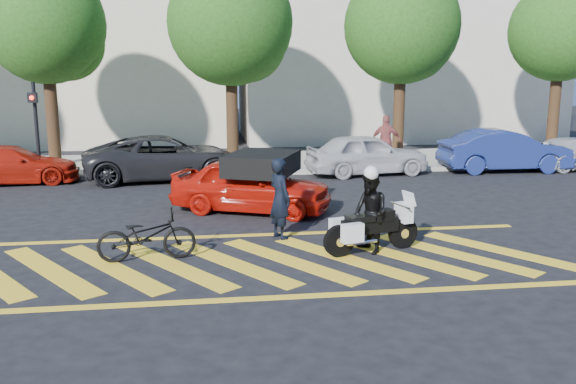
{
  "coord_description": "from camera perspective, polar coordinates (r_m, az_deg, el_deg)",
  "views": [
    {
      "loc": [
        -1.04,
        -11.11,
        3.63
      ],
      "look_at": [
        0.68,
        1.44,
        1.05
      ],
      "focal_mm": 38.0,
      "sensor_mm": 36.0,
      "label": 1
    }
  ],
  "objects": [
    {
      "name": "pedestrian_right",
      "position": [
        22.22,
        9.15,
        4.74
      ],
      "size": [
        1.16,
        0.73,
        1.84
      ],
      "primitive_type": "imported",
      "rotation": [
        0.0,
        0.0,
        2.86
      ],
      "color": "#A14D49",
      "rests_on": "sidewalk"
    },
    {
      "name": "tree_left",
      "position": [
        23.81,
        -21.4,
        14.03
      ],
      "size": [
        4.2,
        4.2,
        7.26
      ],
      "color": "black",
      "rests_on": "ground"
    },
    {
      "name": "tree_center",
      "position": [
        23.25,
        -5.08,
        15.09
      ],
      "size": [
        4.6,
        4.6,
        7.56
      ],
      "color": "black",
      "rests_on": "ground"
    },
    {
      "name": "officer_moto",
      "position": [
        12.19,
        7.69,
        -1.96
      ],
      "size": [
        0.81,
        0.93,
        1.62
      ],
      "primitive_type": "imported",
      "rotation": [
        0.0,
        0.0,
        -1.29
      ],
      "color": "black",
      "rests_on": "ground"
    },
    {
      "name": "officer_bike",
      "position": [
        13.1,
        -0.77,
        -0.62
      ],
      "size": [
        0.66,
        0.76,
        1.76
      ],
      "primitive_type": "imported",
      "rotation": [
        0.0,
        0.0,
        2.02
      ],
      "color": "black",
      "rests_on": "ground"
    },
    {
      "name": "police_motorcycle",
      "position": [
        12.26,
        7.74,
        -3.34
      ],
      "size": [
        2.07,
        0.98,
        0.94
      ],
      "rotation": [
        0.0,
        0.0,
        0.28
      ],
      "color": "black",
      "rests_on": "ground"
    },
    {
      "name": "parked_mid_left",
      "position": [
        20.55,
        -11.41,
        3.17
      ],
      "size": [
        5.49,
        3.01,
        1.46
      ],
      "primitive_type": "imported",
      "rotation": [
        0.0,
        0.0,
        1.69
      ],
      "color": "black",
      "rests_on": "ground"
    },
    {
      "name": "building_right",
      "position": [
        33.69,
        9.86,
        14.53
      ],
      "size": [
        16.0,
        8.0,
        11.0
      ],
      "primitive_type": "cube",
      "color": "beige",
      "rests_on": "ground"
    },
    {
      "name": "tree_right",
      "position": [
        24.45,
        10.85,
        14.63
      ],
      "size": [
        4.4,
        4.4,
        7.41
      ],
      "color": "black",
      "rests_on": "ground"
    },
    {
      "name": "ground",
      "position": [
        11.73,
        -2.35,
        -6.52
      ],
      "size": [
        90.0,
        90.0,
        0.0
      ],
      "primitive_type": "plane",
      "color": "black",
      "rests_on": "ground"
    },
    {
      "name": "building_left",
      "position": [
        32.88,
        -20.58,
        13.19
      ],
      "size": [
        16.0,
        8.0,
        10.0
      ],
      "primitive_type": "cube",
      "color": "beige",
      "rests_on": "ground"
    },
    {
      "name": "bicycle",
      "position": [
        11.97,
        -13.09,
        -4.01
      ],
      "size": [
        1.92,
        0.85,
        0.98
      ],
      "primitive_type": "imported",
      "rotation": [
        0.0,
        0.0,
        1.68
      ],
      "color": "black",
      "rests_on": "ground"
    },
    {
      "name": "red_convertible",
      "position": [
        15.59,
        -3.44,
        0.64
      ],
      "size": [
        4.4,
        3.07,
        1.39
      ],
      "primitive_type": "imported",
      "rotation": [
        0.0,
        0.0,
        1.18
      ],
      "color": "#BB1308",
      "rests_on": "ground"
    },
    {
      "name": "sidewalk",
      "position": [
        23.4,
        -5.17,
        2.73
      ],
      "size": [
        60.0,
        5.0,
        0.15
      ],
      "primitive_type": "cube",
      "color": "#9E998E",
      "rests_on": "ground"
    },
    {
      "name": "tree_far_right",
      "position": [
        27.19,
        24.3,
        13.29
      ],
      "size": [
        4.0,
        4.0,
        7.1
      ],
      "color": "black",
      "rests_on": "ground"
    },
    {
      "name": "parked_mid_right",
      "position": [
        21.25,
        7.4,
        3.54
      ],
      "size": [
        4.4,
        2.23,
        1.44
      ],
      "primitive_type": "imported",
      "rotation": [
        0.0,
        0.0,
        1.7
      ],
      "color": "#B8B7BB",
      "rests_on": "ground"
    },
    {
      "name": "crosswalk",
      "position": [
        11.72,
        -2.54,
        -6.51
      ],
      "size": [
        12.33,
        4.0,
        0.01
      ],
      "color": "yellow",
      "rests_on": "ground"
    },
    {
      "name": "parked_right",
      "position": [
        23.08,
        19.6,
        3.67
      ],
      "size": [
        4.58,
        1.72,
        1.5
      ],
      "primitive_type": "imported",
      "rotation": [
        0.0,
        0.0,
        1.54
      ],
      "color": "navy",
      "rests_on": "ground"
    },
    {
      "name": "signal_pole",
      "position": [
        21.61,
        -22.54,
        6.1
      ],
      "size": [
        0.28,
        0.43,
        3.2
      ],
      "color": "black",
      "rests_on": "ground"
    },
    {
      "name": "parked_left",
      "position": [
        21.37,
        -24.53,
        2.33
      ],
      "size": [
        4.34,
        2.14,
        1.21
      ],
      "primitive_type": "imported",
      "rotation": [
        0.0,
        0.0,
        1.68
      ],
      "color": "#A6160A",
      "rests_on": "ground"
    }
  ]
}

